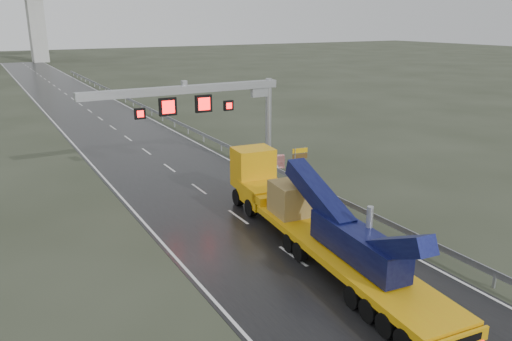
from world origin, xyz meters
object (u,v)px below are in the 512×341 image
exit_sign_pair (300,156)px  striped_barrier (280,161)px  sign_gantry (212,104)px  heavy_haul_truck (303,212)px

exit_sign_pair → striped_barrier: size_ratio=2.04×
sign_gantry → exit_sign_pair: sign_gantry is taller
sign_gantry → heavy_haul_truck: sign_gantry is taller
heavy_haul_truck → striped_barrier: bearing=68.4°
exit_sign_pair → striped_barrier: 2.55m
sign_gantry → striped_barrier: size_ratio=14.09×
striped_barrier → exit_sign_pair: bearing=-64.6°
sign_gantry → exit_sign_pair: bearing=-23.6°
heavy_haul_truck → striped_barrier: heavy_haul_truck is taller
heavy_haul_truck → striped_barrier: 14.02m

